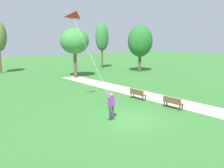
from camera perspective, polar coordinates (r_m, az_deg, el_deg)
The scene contains 9 objects.
ground_plane at distance 14.97m, azimuth 4.08°, elevation -8.67°, with size 120.00×120.00×0.00m, color #33702D.
walkway_path at distance 19.77m, azimuth 13.90°, elevation -4.01°, with size 2.40×32.00×0.02m, color #B7AD99.
person_kite_flyer at distance 14.55m, azimuth -0.23°, elevation -4.90°, with size 0.52×0.62×1.83m.
flying_kite at distance 17.24m, azimuth -8.84°, elevation 16.07°, with size 1.25×3.92×5.21m.
park_bench_near_walkway at distance 17.49m, azimuth 14.80°, elevation -4.33°, with size 0.71×1.56×0.88m.
park_bench_far_walkway at distance 19.59m, azimuth 6.35°, elevation -2.36°, with size 0.71×1.56×0.88m.
tree_lakeside_far at distance 35.82m, azimuth 6.99°, elevation 10.48°, with size 3.91×3.51×7.09m.
tree_treeline_left at distance 30.48m, azimuth -9.26°, elevation 10.37°, with size 3.71×3.66×6.39m.
tree_lakeside_near at distance 39.97m, azimuth -2.49°, elevation 11.49°, with size 2.34×1.91×7.67m.
Camera 1 is at (-7.99, -11.60, 5.08)m, focal length 36.88 mm.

